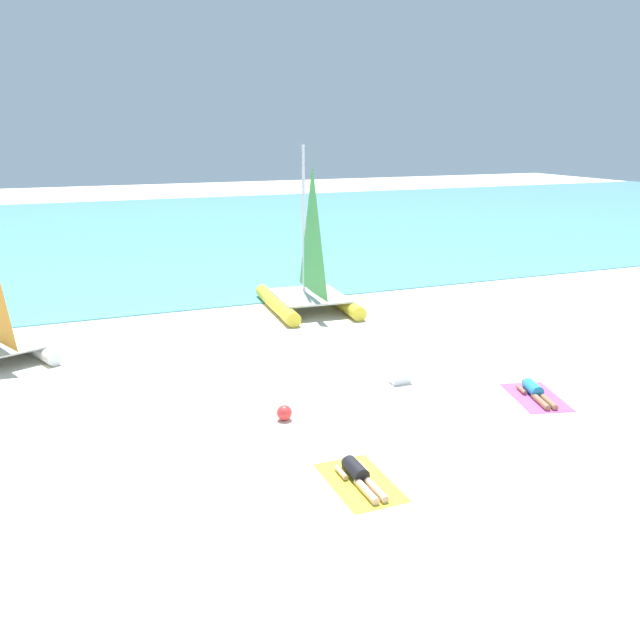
# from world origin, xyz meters

# --- Properties ---
(ground_plane) EXTENTS (120.00, 120.00, 0.00)m
(ground_plane) POSITION_xyz_m (0.00, 10.00, 0.00)
(ground_plane) COLOR beige
(ocean_water) EXTENTS (120.00, 40.00, 0.05)m
(ocean_water) POSITION_xyz_m (0.00, 32.30, 0.03)
(ocean_water) COLOR #5BB2C1
(ocean_water) RESTS_ON ground
(sailboat_yellow) EXTENTS (3.08, 4.56, 5.72)m
(sailboat_yellow) POSITION_xyz_m (1.74, 10.87, 0.85)
(sailboat_yellow) COLOR yellow
(sailboat_yellow) RESTS_ON ground
(towel_left) EXTENTS (1.11, 1.90, 0.01)m
(towel_left) POSITION_xyz_m (-1.84, -0.94, 0.01)
(towel_left) COLOR yellow
(towel_left) RESTS_ON ground
(sunbather_left) EXTENTS (0.54, 1.56, 0.30)m
(sunbather_left) POSITION_xyz_m (-1.84, -0.87, 0.13)
(sunbather_left) COLOR black
(sunbather_left) RESTS_ON towel_left
(towel_right) EXTENTS (1.56, 2.12, 0.01)m
(towel_right) POSITION_xyz_m (3.84, 1.14, 0.01)
(towel_right) COLOR #D84C99
(towel_right) RESTS_ON ground
(sunbather_right) EXTENTS (0.79, 1.55, 0.30)m
(sunbather_right) POSITION_xyz_m (3.86, 1.20, 0.13)
(sunbather_right) COLOR #268CCC
(sunbather_right) RESTS_ON towel_right
(beach_ball) EXTENTS (0.34, 0.34, 0.34)m
(beach_ball) POSITION_xyz_m (-2.21, 2.20, 0.17)
(beach_ball) COLOR red
(beach_ball) RESTS_ON ground
(cooler_box) EXTENTS (0.50, 0.36, 0.36)m
(cooler_box) POSITION_xyz_m (1.27, 3.27, 0.18)
(cooler_box) COLOR white
(cooler_box) RESTS_ON ground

